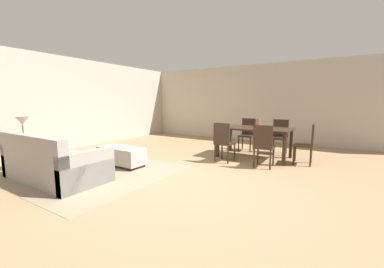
{
  "coord_description": "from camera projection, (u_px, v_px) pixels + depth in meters",
  "views": [
    {
      "loc": [
        2.39,
        -3.44,
        1.41
      ],
      "look_at": [
        -0.45,
        1.12,
        0.67
      ],
      "focal_mm": 22.16,
      "sensor_mm": 36.0,
      "label": 1
    }
  ],
  "objects": [
    {
      "name": "couch",
      "position": [
        54.0,
        164.0,
        4.26
      ],
      "size": [
        1.97,
        0.98,
        0.86
      ],
      "color": "gray",
      "rests_on": "ground_plane"
    },
    {
      "name": "ground_plane",
      "position": [
        181.0,
        179.0,
        4.33
      ],
      "size": [
        10.8,
        10.8,
        0.0
      ],
      "primitive_type": "plane",
      "color": "#9E7A56"
    },
    {
      "name": "dining_table",
      "position": [
        254.0,
        131.0,
        5.93
      ],
      "size": [
        1.73,
        0.96,
        0.76
      ],
      "color": "#332319",
      "rests_on": "ground_plane"
    },
    {
      "name": "wall_back",
      "position": [
        261.0,
        103.0,
        8.36
      ],
      "size": [
        9.0,
        0.12,
        2.7
      ],
      "primitive_type": "cube",
      "color": "#BCB2A0",
      "rests_on": "ground_plane"
    },
    {
      "name": "area_rug",
      "position": [
        93.0,
        171.0,
        4.79
      ],
      "size": [
        3.0,
        2.8,
        0.01
      ],
      "primitive_type": "cube",
      "color": "gray",
      "rests_on": "ground_plane"
    },
    {
      "name": "vase_centerpiece",
      "position": [
        258.0,
        123.0,
        5.81
      ],
      "size": [
        0.11,
        0.11,
        0.24
      ],
      "primitive_type": "cylinder",
      "color": "#B26659",
      "rests_on": "dining_table"
    },
    {
      "name": "dining_chair_far_left",
      "position": [
        247.0,
        132.0,
        6.86
      ],
      "size": [
        0.41,
        0.41,
        0.92
      ],
      "color": "#332319",
      "rests_on": "ground_plane"
    },
    {
      "name": "table_lamp",
      "position": [
        22.0,
        122.0,
        4.91
      ],
      "size": [
        0.26,
        0.26,
        0.53
      ],
      "color": "brown",
      "rests_on": "side_table"
    },
    {
      "name": "side_table",
      "position": [
        25.0,
        147.0,
        4.99
      ],
      "size": [
        0.4,
        0.4,
        0.58
      ],
      "color": "olive",
      "rests_on": "ground_plane"
    },
    {
      "name": "dining_chair_near_right",
      "position": [
        263.0,
        144.0,
        5.02
      ],
      "size": [
        0.42,
        0.42,
        0.92
      ],
      "color": "#332319",
      "rests_on": "ground_plane"
    },
    {
      "name": "dining_chair_head_east",
      "position": [
        308.0,
        142.0,
        5.28
      ],
      "size": [
        0.42,
        0.42,
        0.92
      ],
      "color": "#332319",
      "rests_on": "ground_plane"
    },
    {
      "name": "dining_chair_near_left",
      "position": [
        223.0,
        140.0,
        5.49
      ],
      "size": [
        0.42,
        0.42,
        0.92
      ],
      "color": "#332319",
      "rests_on": "ground_plane"
    },
    {
      "name": "wall_left",
      "position": [
        63.0,
        103.0,
        6.93
      ],
      "size": [
        0.12,
        11.0,
        2.7
      ],
      "primitive_type": "cube",
      "color": "#BCB2A0",
      "rests_on": "ground_plane"
    },
    {
      "name": "ottoman_table",
      "position": [
        121.0,
        155.0,
        5.21
      ],
      "size": [
        1.09,
        0.47,
        0.41
      ],
      "color": "#B7AD9E",
      "rests_on": "ground_plane"
    },
    {
      "name": "dining_chair_far_right",
      "position": [
        280.0,
        134.0,
        6.44
      ],
      "size": [
        0.41,
        0.41,
        0.92
      ],
      "color": "#332319",
      "rests_on": "ground_plane"
    }
  ]
}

